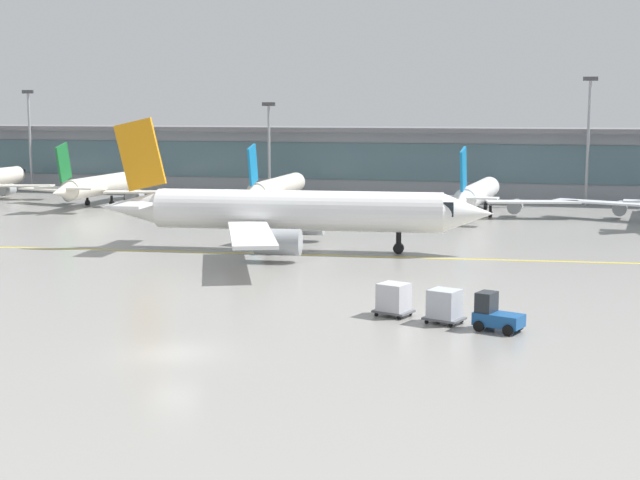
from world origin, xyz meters
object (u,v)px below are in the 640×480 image
(taxiing_regional_jet, at_px, (293,212))
(cargo_dolly_lead, at_px, (444,305))
(gate_airplane_1, at_px, (103,185))
(cargo_dolly_trailing, at_px, (394,298))
(apron_light_mast_0, at_px, (30,136))
(apron_light_mast_1, at_px, (269,146))
(apron_light_mast_2, at_px, (588,136))
(gate_airplane_3, at_px, (477,194))
(baggage_tug, at_px, (495,315))
(gate_airplane_2, at_px, (277,188))

(taxiing_regional_jet, xyz_separation_m, cargo_dolly_lead, (16.09, -23.44, -2.35))
(gate_airplane_1, distance_m, cargo_dolly_trailing, 71.10)
(cargo_dolly_lead, relative_size, cargo_dolly_trailing, 1.00)
(cargo_dolly_lead, bearing_deg, apron_light_mast_0, 155.07)
(cargo_dolly_lead, xyz_separation_m, apron_light_mast_1, (-32.42, 66.25, 6.12))
(apron_light_mast_2, bearing_deg, gate_airplane_3, -131.30)
(baggage_tug, height_order, cargo_dolly_trailing, baggage_tug)
(gate_airplane_1, distance_m, gate_airplane_3, 47.11)
(gate_airplane_3, bearing_deg, apron_light_mast_1, 71.40)
(gate_airplane_3, relative_size, apron_light_mast_1, 1.92)
(gate_airplane_2, relative_size, apron_light_mast_1, 1.91)
(apron_light_mast_1, xyz_separation_m, apron_light_mast_2, (41.09, 2.13, 1.55))
(cargo_dolly_lead, bearing_deg, cargo_dolly_trailing, 180.00)
(gate_airplane_1, xyz_separation_m, apron_light_mast_1, (18.17, 12.23, 4.70))
(baggage_tug, bearing_deg, taxiing_regional_jet, 147.21)
(apron_light_mast_0, bearing_deg, gate_airplane_3, -11.72)
(gate_airplane_1, height_order, gate_airplane_3, same)
(apron_light_mast_0, bearing_deg, apron_light_mast_1, -3.21)
(gate_airplane_3, bearing_deg, cargo_dolly_trailing, -176.19)
(gate_airplane_1, xyz_separation_m, baggage_tug, (53.51, -55.04, -1.58))
(taxiing_regional_jet, height_order, baggage_tug, taxiing_regional_jet)
(baggage_tug, height_order, apron_light_mast_0, apron_light_mast_0)
(apron_light_mast_1, bearing_deg, cargo_dolly_trailing, -65.79)
(cargo_dolly_lead, height_order, apron_light_mast_0, apron_light_mast_0)
(cargo_dolly_trailing, bearing_deg, baggage_tug, -0.00)
(gate_airplane_2, xyz_separation_m, taxiing_regional_jet, (11.87, -32.33, 0.93))
(gate_airplane_1, bearing_deg, gate_airplane_2, -87.41)
(taxiing_regional_jet, bearing_deg, gate_airplane_2, 104.10)
(gate_airplane_3, height_order, taxiing_regional_jet, taxiing_regional_jet)
(gate_airplane_2, bearing_deg, baggage_tug, -153.45)
(gate_airplane_3, distance_m, cargo_dolly_lead, 54.67)
(apron_light_mast_0, height_order, apron_light_mast_1, apron_light_mast_0)
(gate_airplane_2, xyz_separation_m, apron_light_mast_1, (-4.46, 10.48, 4.70))
(taxiing_regional_jet, xyz_separation_m, apron_light_mast_0, (-53.98, 44.92, 4.70))
(baggage_tug, relative_size, apron_light_mast_2, 0.18)
(taxiing_regional_jet, height_order, cargo_dolly_lead, taxiing_regional_jet)
(baggage_tug, xyz_separation_m, cargo_dolly_trailing, (-6.04, 2.12, 0.16))
(cargo_dolly_trailing, xyz_separation_m, apron_light_mast_0, (-66.94, 67.26, 7.06))
(cargo_dolly_trailing, xyz_separation_m, apron_light_mast_1, (-29.29, 65.15, 6.12))
(baggage_tug, xyz_separation_m, apron_light_mast_0, (-72.99, 69.38, 7.22))
(gate_airplane_3, bearing_deg, cargo_dolly_lead, -172.92)
(cargo_dolly_trailing, distance_m, apron_light_mast_2, 68.74)
(taxiing_regional_jet, distance_m, apron_light_mast_2, 51.58)
(baggage_tug, height_order, cargo_dolly_lead, baggage_tug)
(taxiing_regional_jet, bearing_deg, cargo_dolly_trailing, -65.94)
(gate_airplane_3, height_order, apron_light_mast_0, apron_light_mast_0)
(cargo_dolly_trailing, bearing_deg, taxiing_regional_jet, 139.49)
(gate_airplane_3, xyz_separation_m, taxiing_regional_jet, (-12.61, -31.10, 0.93))
(gate_airplane_3, height_order, apron_light_mast_1, apron_light_mast_1)
(baggage_tug, bearing_deg, gate_airplane_1, 153.56)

